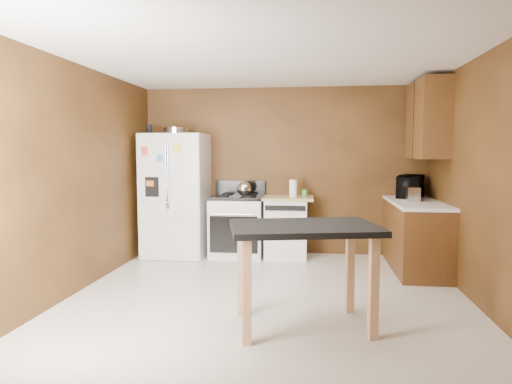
% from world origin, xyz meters
% --- Properties ---
extents(floor, '(4.50, 4.50, 0.00)m').
position_xyz_m(floor, '(0.00, 0.00, 0.00)').
color(floor, silver).
rests_on(floor, ground).
extents(ceiling, '(4.50, 4.50, 0.00)m').
position_xyz_m(ceiling, '(0.00, 0.00, 2.50)').
color(ceiling, white).
rests_on(ceiling, ground).
extents(wall_back, '(4.20, 0.00, 4.20)m').
position_xyz_m(wall_back, '(0.00, 2.25, 1.25)').
color(wall_back, brown).
rests_on(wall_back, ground).
extents(wall_front, '(4.20, 0.00, 4.20)m').
position_xyz_m(wall_front, '(0.00, -2.25, 1.25)').
color(wall_front, brown).
rests_on(wall_front, ground).
extents(wall_left, '(0.00, 4.50, 4.50)m').
position_xyz_m(wall_left, '(-2.10, 0.00, 1.25)').
color(wall_left, brown).
rests_on(wall_left, ground).
extents(wall_right, '(0.00, 4.50, 4.50)m').
position_xyz_m(wall_right, '(2.10, 0.00, 1.25)').
color(wall_right, brown).
rests_on(wall_right, ground).
extents(roasting_pan, '(0.37, 0.37, 0.09)m').
position_xyz_m(roasting_pan, '(-1.54, 1.89, 1.85)').
color(roasting_pan, silver).
rests_on(roasting_pan, refrigerator).
extents(pen_cup, '(0.09, 0.09, 0.13)m').
position_xyz_m(pen_cup, '(-1.91, 1.79, 1.87)').
color(pen_cup, black).
rests_on(pen_cup, refrigerator).
extents(kettle, '(0.21, 0.21, 0.21)m').
position_xyz_m(kettle, '(-0.53, 1.87, 1.01)').
color(kettle, silver).
rests_on(kettle, gas_range).
extents(paper_towel, '(0.13, 0.13, 0.25)m').
position_xyz_m(paper_towel, '(0.18, 1.85, 1.02)').
color(paper_towel, white).
rests_on(paper_towel, dishwasher).
extents(green_canister, '(0.09, 0.09, 0.10)m').
position_xyz_m(green_canister, '(0.34, 2.00, 0.94)').
color(green_canister, green).
rests_on(green_canister, dishwasher).
extents(toaster, '(0.16, 0.26, 0.18)m').
position_xyz_m(toaster, '(1.75, 1.47, 0.99)').
color(toaster, silver).
rests_on(toaster, right_cabinets).
extents(microwave, '(0.53, 0.62, 0.29)m').
position_xyz_m(microwave, '(1.81, 1.94, 1.04)').
color(microwave, black).
rests_on(microwave, right_cabinets).
extents(refrigerator, '(0.90, 0.80, 1.80)m').
position_xyz_m(refrigerator, '(-1.55, 1.86, 0.90)').
color(refrigerator, white).
rests_on(refrigerator, ground).
extents(gas_range, '(0.76, 0.68, 1.10)m').
position_xyz_m(gas_range, '(-0.64, 1.92, 0.46)').
color(gas_range, white).
rests_on(gas_range, ground).
extents(dishwasher, '(0.78, 0.63, 0.89)m').
position_xyz_m(dishwasher, '(0.08, 1.95, 0.45)').
color(dishwasher, white).
rests_on(dishwasher, ground).
extents(right_cabinets, '(0.63, 1.58, 2.45)m').
position_xyz_m(right_cabinets, '(1.84, 1.48, 0.91)').
color(right_cabinets, brown).
rests_on(right_cabinets, ground).
extents(island, '(1.40, 1.09, 0.91)m').
position_xyz_m(island, '(0.38, -0.72, 0.77)').
color(island, black).
rests_on(island, ground).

